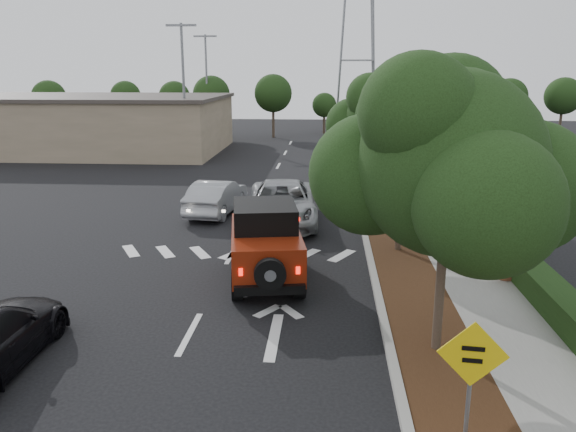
# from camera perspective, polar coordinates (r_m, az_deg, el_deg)

# --- Properties ---
(ground) EXTENTS (120.00, 120.00, 0.00)m
(ground) POSITION_cam_1_polar(r_m,az_deg,el_deg) (13.65, -9.98, -11.71)
(ground) COLOR black
(ground) RESTS_ON ground
(curb) EXTENTS (0.20, 70.00, 0.15)m
(curb) POSITION_cam_1_polar(r_m,az_deg,el_deg) (24.62, 7.27, 0.54)
(curb) COLOR #9E9B93
(curb) RESTS_ON ground
(planting_strip) EXTENTS (1.80, 70.00, 0.12)m
(planting_strip) POSITION_cam_1_polar(r_m,az_deg,el_deg) (24.70, 9.59, 0.46)
(planting_strip) COLOR black
(planting_strip) RESTS_ON ground
(sidewalk) EXTENTS (2.00, 70.00, 0.12)m
(sidewalk) POSITION_cam_1_polar(r_m,az_deg,el_deg) (24.96, 13.93, 0.38)
(sidewalk) COLOR gray
(sidewalk) RESTS_ON ground
(hedge) EXTENTS (0.80, 70.00, 0.80)m
(hedge) POSITION_cam_1_polar(r_m,az_deg,el_deg) (25.16, 17.12, 1.07)
(hedge) COLOR black
(hedge) RESTS_ON ground
(commercial_building) EXTENTS (22.00, 12.00, 4.00)m
(commercial_building) POSITION_cam_1_polar(r_m,az_deg,el_deg) (46.20, -20.73, 8.68)
(commercial_building) COLOR #817259
(commercial_building) RESTS_ON ground
(transmission_tower) EXTENTS (7.00, 4.00, 28.00)m
(transmission_tower) POSITION_cam_1_polar(r_m,az_deg,el_deg) (60.22, 6.80, 8.75)
(transmission_tower) COLOR slate
(transmission_tower) RESTS_ON ground
(street_tree_near) EXTENTS (3.80, 3.80, 5.92)m
(street_tree_near) POSITION_cam_1_polar(r_m,az_deg,el_deg) (13.07, 14.74, -13.25)
(street_tree_near) COLOR black
(street_tree_near) RESTS_ON ground
(street_tree_mid) EXTENTS (3.20, 3.20, 5.32)m
(street_tree_mid) POSITION_cam_1_polar(r_m,az_deg,el_deg) (19.46, 11.07, -3.65)
(street_tree_mid) COLOR black
(street_tree_mid) RESTS_ON ground
(street_tree_far) EXTENTS (3.40, 3.40, 5.62)m
(street_tree_far) POSITION_cam_1_polar(r_m,az_deg,el_deg) (25.68, 9.38, 0.87)
(street_tree_far) COLOR black
(street_tree_far) RESTS_ON ground
(light_pole_a) EXTENTS (2.00, 0.22, 9.00)m
(light_pole_a) POSITION_cam_1_polar(r_m,az_deg,el_deg) (39.52, -10.21, 5.61)
(light_pole_a) COLOR slate
(light_pole_a) RESTS_ON ground
(light_pole_b) EXTENTS (2.00, 0.22, 9.00)m
(light_pole_b) POSITION_cam_1_polar(r_m,az_deg,el_deg) (51.33, -8.05, 7.72)
(light_pole_b) COLOR slate
(light_pole_b) RESTS_ON ground
(red_jeep) EXTENTS (2.54, 4.55, 2.24)m
(red_jeep) POSITION_cam_1_polar(r_m,az_deg,el_deg) (16.46, -2.33, -2.59)
(red_jeep) COLOR black
(red_jeep) RESTS_ON ground
(silver_suv_ahead) EXTENTS (3.11, 6.08, 1.64)m
(silver_suv_ahead) POSITION_cam_1_polar(r_m,az_deg,el_deg) (22.58, -0.63, 1.33)
(silver_suv_ahead) COLOR #9C9FA4
(silver_suv_ahead) RESTS_ON ground
(silver_sedan_oncoming) EXTENTS (2.10, 4.59, 1.46)m
(silver_sedan_oncoming) POSITION_cam_1_polar(r_m,az_deg,el_deg) (24.33, -7.26, 1.95)
(silver_sedan_oncoming) COLOR #9FA1A6
(silver_sedan_oncoming) RESTS_ON ground
(parked_suv) EXTENTS (4.00, 2.03, 1.30)m
(parked_suv) POSITION_cam_1_polar(r_m,az_deg,el_deg) (40.32, -14.95, 6.46)
(parked_suv) COLOR #95989C
(parked_suv) RESTS_ON ground
(speed_hump_sign) EXTENTS (1.06, 0.14, 2.26)m
(speed_hump_sign) POSITION_cam_1_polar(r_m,az_deg,el_deg) (9.27, 18.11, -14.71)
(speed_hump_sign) COLOR slate
(speed_hump_sign) RESTS_ON ground
(terracotta_planter) EXTENTS (0.78, 0.78, 1.35)m
(terracotta_planter) POSITION_cam_1_polar(r_m,az_deg,el_deg) (17.43, 21.38, -3.41)
(terracotta_planter) COLOR brown
(terracotta_planter) RESTS_ON ground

